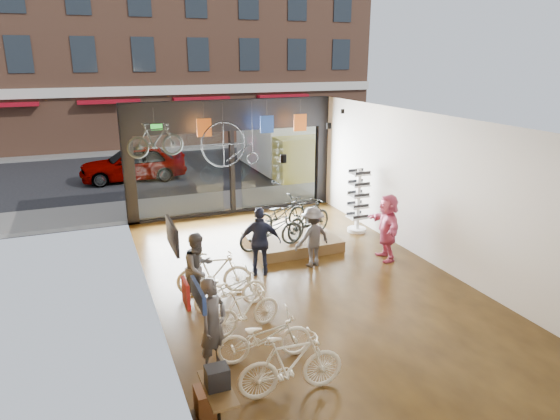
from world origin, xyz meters
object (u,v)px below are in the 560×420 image
floor_bike_3 (246,310)px  floor_bike_1 (291,364)px  floor_bike_4 (230,290)px  customer_2 (260,242)px  floor_bike_2 (264,337)px  customer_1 (199,268)px  customer_3 (312,237)px  display_platform (292,242)px  customer_0 (213,324)px  box_truck (284,142)px  floor_bike_5 (214,273)px  display_bike_right (280,214)px  penny_farthing (233,146)px  hung_bike (155,140)px  sunglasses_rack (358,201)px  customer_5 (387,227)px  street_car (133,163)px  display_bike_mid (309,219)px  display_bike_left (271,230)px

floor_bike_3 → floor_bike_1: bearing=170.9°
floor_bike_4 → customer_2: 1.86m
floor_bike_2 → customer_1: size_ratio=1.05×
floor_bike_1 → customer_3: 5.10m
customer_1 → display_platform: bearing=5.2°
floor_bike_2 → floor_bike_3: (-0.01, 1.04, 0.01)m
customer_0 → customer_2: 3.89m
box_truck → floor_bike_5: (-6.06, -10.77, -0.89)m
customer_0 → display_bike_right: bearing=17.7°
penny_farthing → hung_bike: (-2.42, -0.68, 0.43)m
floor_bike_3 → hung_bike: (-0.70, 5.73, 2.47)m
sunglasses_rack → hung_bike: hung_bike is taller
box_truck → floor_bike_3: size_ratio=4.70×
customer_5 → floor_bike_3: bearing=-54.0°
display_bike_right → penny_farthing: 2.74m
floor_bike_1 → floor_bike_3: bearing=6.6°
box_truck → customer_1: size_ratio=4.41×
street_car → display_bike_mid: street_car is taller
floor_bike_5 → customer_0: 2.82m
display_bike_mid → customer_3: (-0.47, -1.23, -0.05)m
display_bike_right → penny_farthing: (-0.78, 1.99, 1.71)m
floor_bike_2 → customer_5: bearing=-49.1°
customer_2 → hung_bike: bearing=-41.4°
display_platform → hung_bike: size_ratio=1.52×
customer_2 → hung_bike: (-1.86, 3.36, 2.07)m
customer_2 → display_platform: bearing=-116.0°
sunglasses_rack → hung_bike: 6.15m
floor_bike_3 → display_bike_left: (1.75, 3.21, 0.33)m
floor_bike_2 → display_bike_mid: 5.56m
customer_0 → customer_5: size_ratio=0.95×
customer_3 → penny_farthing: penny_farthing is taller
floor_bike_4 → hung_bike: bearing=4.7°
floor_bike_5 → customer_1: size_ratio=1.05×
sunglasses_rack → floor_bike_3: bearing=-139.9°
display_bike_right → floor_bike_3: bearing=134.1°
floor_bike_5 → display_bike_mid: bearing=-47.1°
customer_2 → sunglasses_rack: size_ratio=0.88×
penny_farthing → customer_3: bearing=-78.2°
street_car → floor_bike_5: size_ratio=2.61×
floor_bike_2 → display_bike_right: size_ratio=0.91×
floor_bike_3 → customer_5: (4.55, 2.08, 0.43)m
floor_bike_2 → customer_0: 0.97m
display_bike_mid → customer_1: size_ratio=1.09×
floor_bike_1 → floor_bike_2: bearing=8.1°
floor_bike_3 → penny_farthing: (1.71, 6.41, 2.05)m
display_bike_left → customer_2: bearing=137.1°
floor_bike_4 → floor_bike_5: size_ratio=0.95×
floor_bike_3 → display_bike_mid: bearing=-51.1°
street_car → customer_3: (3.22, -11.14, 0.03)m
display_bike_mid → customer_3: 1.31m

